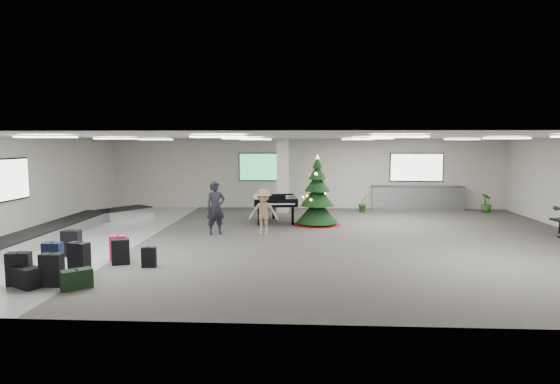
# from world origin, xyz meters

# --- Properties ---
(ground) EXTENTS (18.00, 18.00, 0.00)m
(ground) POSITION_xyz_m (0.00, 0.00, 0.00)
(ground) COLOR #3E3C38
(ground) RESTS_ON ground
(room_envelope) EXTENTS (18.02, 14.02, 3.21)m
(room_envelope) POSITION_xyz_m (-0.38, 0.67, 2.33)
(room_envelope) COLOR #A9A49B
(room_envelope) RESTS_ON ground
(baggage_carousel) EXTENTS (2.28, 9.71, 0.43)m
(baggage_carousel) POSITION_xyz_m (-7.84, -0.08, 0.21)
(baggage_carousel) COLOR silver
(baggage_carousel) RESTS_ON ground
(service_counter) EXTENTS (4.05, 0.65, 1.08)m
(service_counter) POSITION_xyz_m (5.00, 6.65, 0.55)
(service_counter) COLOR silver
(service_counter) RESTS_ON ground
(suitcase_0) EXTENTS (0.45, 0.26, 0.72)m
(suitcase_0) POSITION_xyz_m (-5.35, -5.19, 0.35)
(suitcase_0) COLOR black
(suitcase_0) RESTS_ON ground
(suitcase_1) EXTENTS (0.53, 0.39, 0.76)m
(suitcase_1) POSITION_xyz_m (-5.21, -4.28, 0.37)
(suitcase_1) COLOR black
(suitcase_1) RESTS_ON ground
(pink_suitcase) EXTENTS (0.45, 0.33, 0.66)m
(pink_suitcase) POSITION_xyz_m (-4.84, -2.95, 0.32)
(pink_suitcase) COLOR #D81C57
(pink_suitcase) RESTS_ON ground
(suitcase_3) EXTENTS (0.47, 0.36, 0.65)m
(suitcase_3) POSITION_xyz_m (-4.61, -3.36, 0.32)
(suitcase_3) COLOR black
(suitcase_3) RESTS_ON ground
(navy_suitcase) EXTENTS (0.43, 0.25, 0.68)m
(navy_suitcase) POSITION_xyz_m (-6.02, -3.95, 0.33)
(navy_suitcase) COLOR black
(navy_suitcase) RESTS_ON ground
(suitcase_5) EXTENTS (0.51, 0.34, 0.73)m
(suitcase_5) POSITION_xyz_m (-6.09, -5.15, 0.35)
(suitcase_5) COLOR black
(suitcase_5) RESTS_ON ground
(green_duffel) EXTENTS (0.65, 0.61, 0.42)m
(green_duffel) POSITION_xyz_m (-4.77, -5.31, 0.20)
(green_duffel) COLOR black
(green_duffel) RESTS_ON ground
(suitcase_7) EXTENTS (0.35, 0.20, 0.51)m
(suitcase_7) POSITION_xyz_m (-3.83, -3.57, 0.25)
(suitcase_7) COLOR black
(suitcase_7) RESTS_ON ground
(suitcase_8) EXTENTS (0.47, 0.28, 0.72)m
(suitcase_8) POSITION_xyz_m (-6.25, -2.59, 0.35)
(suitcase_8) COLOR black
(suitcase_8) RESTS_ON ground
(black_duffel) EXTENTS (0.75, 0.64, 0.46)m
(black_duffel) POSITION_xyz_m (-5.84, -5.28, 0.22)
(black_duffel) COLOR black
(black_duffel) RESTS_ON ground
(christmas_tree) EXTENTS (1.82, 1.82, 2.60)m
(christmas_tree) POSITION_xyz_m (0.40, 2.53, 0.89)
(christmas_tree) COLOR maroon
(christmas_tree) RESTS_ON ground
(grand_piano) EXTENTS (1.80, 2.20, 1.16)m
(grand_piano) POSITION_xyz_m (-1.19, 3.00, 0.83)
(grand_piano) COLOR black
(grand_piano) RESTS_ON ground
(traveler_a) EXTENTS (0.76, 0.68, 1.75)m
(traveler_a) POSITION_xyz_m (-2.98, 0.57, 0.87)
(traveler_a) COLOR black
(traveler_a) RESTS_ON ground
(traveler_b) EXTENTS (0.98, 0.57, 1.51)m
(traveler_b) POSITION_xyz_m (-1.40, 0.56, 0.75)
(traveler_b) COLOR #8B7156
(traveler_b) RESTS_ON ground
(potted_plant_left) EXTENTS (0.57, 0.56, 0.80)m
(potted_plant_left) POSITION_xyz_m (2.47, 5.78, 0.40)
(potted_plant_left) COLOR #154318
(potted_plant_left) RESTS_ON ground
(potted_plant_right) EXTENTS (0.59, 0.59, 0.83)m
(potted_plant_right) POSITION_xyz_m (7.80, 6.02, 0.41)
(potted_plant_right) COLOR #154318
(potted_plant_right) RESTS_ON ground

